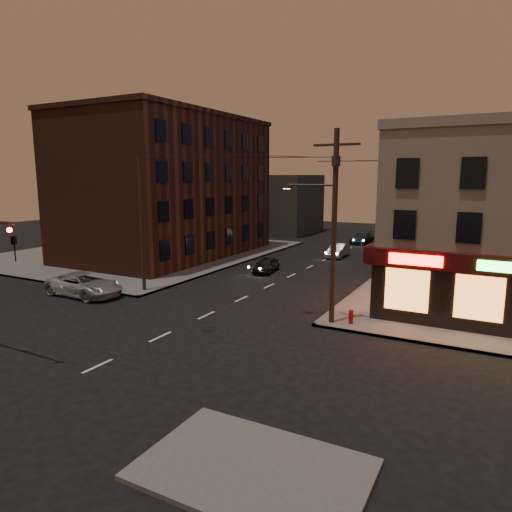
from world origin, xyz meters
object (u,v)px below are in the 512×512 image
Objects in this scene: sedan_near at (266,265)px; sedan_mid at (338,250)px; fire_hydrant at (351,316)px; sedan_far at (362,238)px; suv_cross at (84,285)px.

sedan_mid reaches higher than sedan_near.
sedan_far is at bearing 104.17° from fire_hydrant.
sedan_mid reaches higher than fire_hydrant.
suv_cross is 1.53× the size of sedan_near.
sedan_near is 0.80× the size of sedan_far.
sedan_far is at bearing -14.45° from suv_cross.
sedan_near is at bearing -107.46° from sedan_mid.
suv_cross reaches higher than sedan_near.
fire_hydrant is at bearing -80.72° from suv_cross.
sedan_mid is 21.22m from fire_hydrant.
sedan_far is at bearing 91.96° from sedan_mid.
suv_cross is at bearing -115.12° from sedan_mid.
fire_hydrant is (7.67, -30.37, -0.07)m from sedan_far.
sedan_near is 0.90× the size of sedan_mid.
sedan_mid is at bearing -82.43° from sedan_far.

